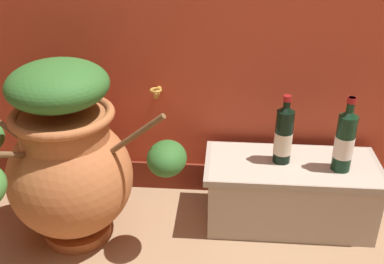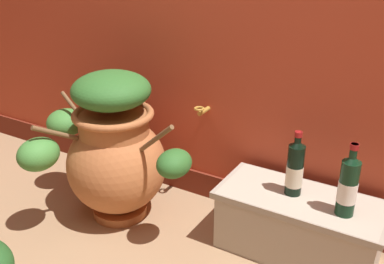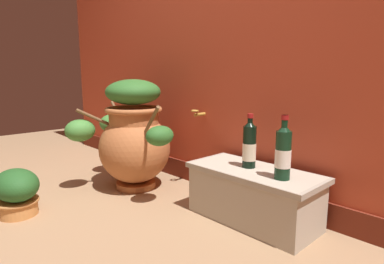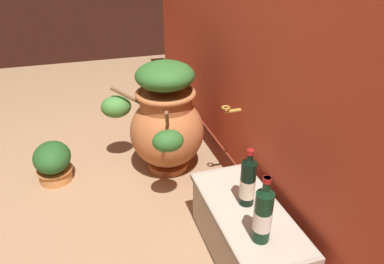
% 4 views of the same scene
% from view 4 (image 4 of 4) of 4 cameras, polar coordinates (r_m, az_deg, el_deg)
% --- Properties ---
extents(ground_plane, '(7.00, 7.00, 0.00)m').
position_cam_4_polar(ground_plane, '(2.22, -18.72, -15.49)').
color(ground_plane, '#9E7A56').
extents(terracotta_urn, '(1.01, 0.68, 0.80)m').
position_cam_4_polar(terracotta_urn, '(2.48, -4.40, 2.00)').
color(terracotta_urn, '#B26638').
rests_on(terracotta_urn, ground_plane).
extents(stone_ledge, '(0.77, 0.35, 0.31)m').
position_cam_4_polar(stone_ledge, '(1.91, 8.58, -15.44)').
color(stone_ledge, '#B2A893').
rests_on(stone_ledge, ground_plane).
extents(wine_bottle_left, '(0.08, 0.08, 0.33)m').
position_cam_4_polar(wine_bottle_left, '(1.58, 11.38, -12.78)').
color(wine_bottle_left, black).
rests_on(wine_bottle_left, stone_ledge).
extents(wine_bottle_middle, '(0.08, 0.08, 0.31)m').
position_cam_4_polar(wine_bottle_middle, '(1.78, 8.98, -7.83)').
color(wine_bottle_middle, black).
rests_on(wine_bottle_middle, stone_ledge).
extents(potted_shrub, '(0.32, 0.25, 0.29)m').
position_cam_4_polar(potted_shrub, '(2.62, -21.49, -4.47)').
color(potted_shrub, '#D68E4C').
rests_on(potted_shrub, ground_plane).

